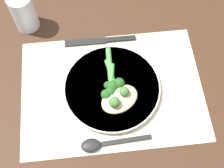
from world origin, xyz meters
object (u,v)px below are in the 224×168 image
plate (112,88)px  knife (101,41)px  spoon (99,144)px  broccoli_stalk_left (109,89)px  chicken_fillet (119,99)px  broccoli_stalk_rear (115,83)px  broccoli_stalk_front (110,74)px  water_glass (23,12)px

plate → knife: plate is taller
plate → spoon: size_ratio=1.47×
plate → broccoli_stalk_left: (-0.01, -0.01, 0.02)m
chicken_fillet → spoon: chicken_fillet is taller
broccoli_stalk_left → broccoli_stalk_rear: 0.02m
broccoli_stalk_left → knife: bearing=-79.1°
knife → spoon: 0.30m
broccoli_stalk_left → spoon: (-0.04, -0.14, -0.02)m
plate → spoon: bearing=-107.7°
chicken_fillet → knife: bearing=98.3°
plate → knife: size_ratio=1.25×
broccoli_stalk_front → water_glass: water_glass is taller
broccoli_stalk_front → spoon: size_ratio=0.73×
plate → broccoli_stalk_rear: bearing=13.2°
water_glass → chicken_fillet: bearing=-49.7°
plate → chicken_fillet: 0.05m
plate → knife: bearing=95.2°
spoon → broccoli_stalk_rear: bearing=-22.7°
plate → broccoli_stalk_rear: (0.01, 0.00, 0.02)m
spoon → chicken_fillet: bearing=-33.2°
knife → spoon: (-0.03, -0.30, 0.00)m
plate → water_glass: water_glass is taller
plate → broccoli_stalk_front: 0.04m
broccoli_stalk_rear → spoon: 0.16m
plate → spoon: (-0.05, -0.15, -0.00)m
broccoli_stalk_front → knife: 0.12m
broccoli_stalk_front → knife: broccoli_stalk_front is taller
broccoli_stalk_front → water_glass: size_ratio=1.10×
broccoli_stalk_rear → broccoli_stalk_front: size_ratio=0.79×
chicken_fillet → spoon: size_ratio=0.70×
knife → water_glass: size_ratio=1.75×
broccoli_stalk_front → spoon: (-0.04, -0.18, -0.02)m
water_glass → spoon: bearing=-65.4°
broccoli_stalk_left → broccoli_stalk_front: broccoli_stalk_left is taller
chicken_fillet → water_glass: 0.37m
plate → spoon: 0.15m
plate → broccoli_stalk_left: broccoli_stalk_left is taller
chicken_fillet → broccoli_stalk_front: bearing=102.6°
broccoli_stalk_front → spoon: broccoli_stalk_front is taller
broccoli_stalk_left → water_glass: size_ratio=0.90×
chicken_fillet → broccoli_stalk_rear: (-0.01, 0.04, 0.00)m
plate → chicken_fillet: bearing=-71.0°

